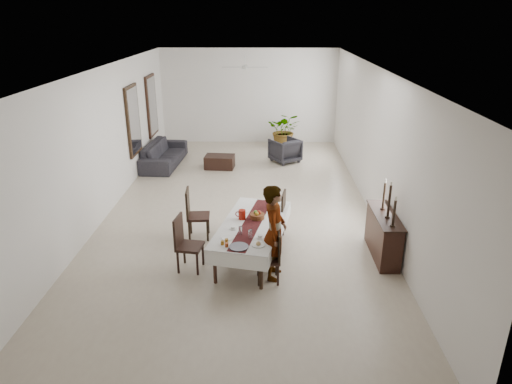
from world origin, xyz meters
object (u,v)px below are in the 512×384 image
(woman, at_px, (274,232))
(red_pitcher, at_px, (242,215))
(dining_table_top, at_px, (252,225))
(sideboard_body, at_px, (383,236))
(sofa, at_px, (164,154))

(woman, bearing_deg, red_pitcher, 40.90)
(dining_table_top, relative_size, red_pitcher, 12.00)
(woman, distance_m, sideboard_body, 2.23)
(red_pitcher, bearing_deg, woman, -55.71)
(dining_table_top, xyz_separation_m, sofa, (-2.80, 5.52, -0.32))
(dining_table_top, xyz_separation_m, sideboard_body, (2.44, 0.09, -0.24))
(red_pitcher, height_order, woman, woman)
(dining_table_top, height_order, sideboard_body, sideboard_body)
(sideboard_body, relative_size, sofa, 0.59)
(dining_table_top, xyz_separation_m, woman, (0.39, -0.68, 0.19))
(red_pitcher, bearing_deg, dining_table_top, -42.72)
(dining_table_top, bearing_deg, woman, -48.25)
(red_pitcher, height_order, sideboard_body, red_pitcher)
(dining_table_top, height_order, red_pitcher, red_pitcher)
(sideboard_body, height_order, sofa, sideboard_body)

